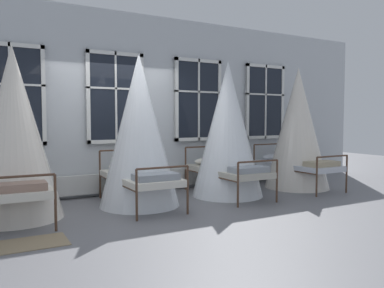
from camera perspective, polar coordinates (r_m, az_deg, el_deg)
ground at (r=6.60m, az=-7.49°, el=-9.14°), size 23.84×23.84×0.00m
back_wall_with_windows at (r=7.72m, az=-11.34°, el=5.83°), size 12.92×0.10×3.52m
window_bank at (r=7.60m, az=-11.00°, el=0.83°), size 8.43×0.10×2.67m
cot_second at (r=6.20m, az=-24.58°, el=1.21°), size 1.35×1.93×2.53m
cot_third at (r=6.59m, az=-7.71°, el=1.70°), size 1.35×1.91×2.55m
cot_fourth at (r=7.42m, az=5.23°, el=1.94°), size 1.35×1.92×2.55m
cot_fifth at (r=8.57m, az=15.16°, el=2.01°), size 1.35×1.91×2.54m
rug_second at (r=5.07m, az=-22.36°, el=-13.26°), size 0.80×0.57×0.01m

